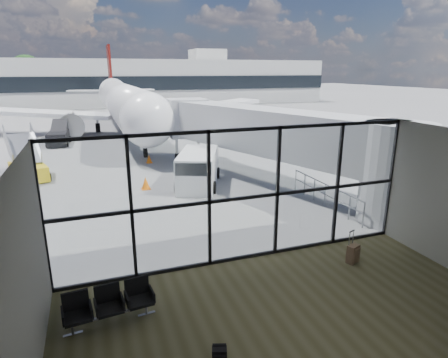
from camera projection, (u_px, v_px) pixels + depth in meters
ground at (126, 119)px, 48.97m from camera, size 220.00×220.00×0.00m
lounge_shell at (334, 249)px, 7.73m from camera, size 12.02×8.01×4.51m
glass_curtain_wall at (244, 197)px, 12.18m from camera, size 12.10×0.12×4.50m
jet_bridge at (278, 137)px, 20.02m from camera, size 8.00×16.50×4.33m
apron_railing at (325, 191)px, 17.58m from camera, size 0.06×5.46×1.11m
far_terminal at (109, 81)px, 67.46m from camera, size 80.00×12.20×11.00m
tree_5 at (27, 72)px, 71.40m from camera, size 6.27×6.27×9.03m
seating_row at (109, 303)px, 9.47m from camera, size 2.23×0.83×0.99m
backpack at (219, 357)px, 8.10m from camera, size 0.37×0.36×0.48m
suitcase at (353, 254)px, 12.43m from camera, size 0.48×0.40×1.13m
airliner at (123, 102)px, 39.76m from camera, size 32.34×37.39×9.64m
service_van at (198, 169)px, 20.58m from camera, size 3.44×4.77×1.90m
belt_loader at (58, 137)px, 32.11m from camera, size 1.89×4.34×1.96m
mobile_stairs at (28, 169)px, 22.00m from camera, size 2.59×3.84×2.48m
traffic_cone_a at (149, 159)px, 25.95m from camera, size 0.42×0.42×0.60m
traffic_cone_b at (146, 183)px, 20.21m from camera, size 0.48×0.48×0.68m
traffic_cone_c at (215, 148)px, 29.58m from camera, size 0.45×0.45×0.64m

